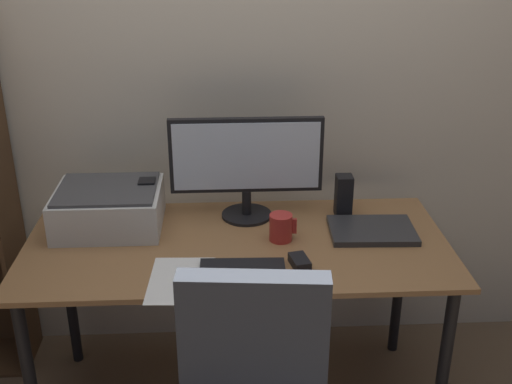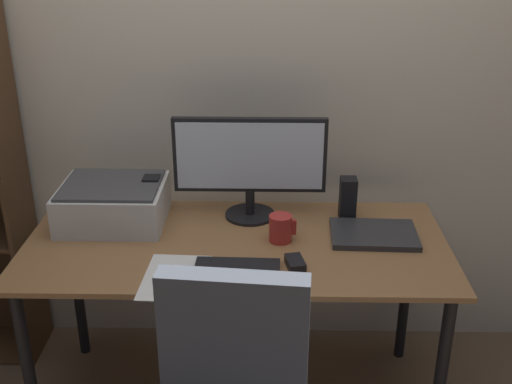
# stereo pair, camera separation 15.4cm
# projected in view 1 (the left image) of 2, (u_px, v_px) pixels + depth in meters

# --- Properties ---
(back_wall) EXTENTS (6.40, 0.10, 2.60)m
(back_wall) POSITION_uv_depth(u_px,v_px,m) (232.00, 61.00, 2.60)
(back_wall) COLOR beige
(back_wall) RESTS_ON ground
(desk) EXTENTS (1.56, 0.72, 0.74)m
(desk) POSITION_uv_depth(u_px,v_px,m) (237.00, 262.00, 2.37)
(desk) COLOR olive
(desk) RESTS_ON ground
(monitor) EXTENTS (0.59, 0.20, 0.41)m
(monitor) POSITION_uv_depth(u_px,v_px,m) (246.00, 161.00, 2.45)
(monitor) COLOR black
(monitor) RESTS_ON desk
(keyboard) EXTENTS (0.29, 0.12, 0.02)m
(keyboard) POSITION_uv_depth(u_px,v_px,m) (242.00, 268.00, 2.15)
(keyboard) COLOR black
(keyboard) RESTS_ON desk
(mouse) EXTENTS (0.07, 0.11, 0.03)m
(mouse) POSITION_uv_depth(u_px,v_px,m) (300.00, 262.00, 2.18)
(mouse) COLOR black
(mouse) RESTS_ON desk
(coffee_mug) EXTENTS (0.10, 0.09, 0.10)m
(coffee_mug) POSITION_uv_depth(u_px,v_px,m) (281.00, 227.00, 2.34)
(coffee_mug) COLOR #B72D28
(coffee_mug) RESTS_ON desk
(laptop) EXTENTS (0.33, 0.24, 0.02)m
(laptop) POSITION_uv_depth(u_px,v_px,m) (372.00, 230.00, 2.41)
(laptop) COLOR #2D2D30
(laptop) RESTS_ON desk
(speaker_left) EXTENTS (0.06, 0.07, 0.17)m
(speaker_left) POSITION_uv_depth(u_px,v_px,m) (148.00, 200.00, 2.48)
(speaker_left) COLOR black
(speaker_left) RESTS_ON desk
(speaker_right) EXTENTS (0.06, 0.07, 0.17)m
(speaker_right) POSITION_uv_depth(u_px,v_px,m) (344.00, 196.00, 2.52)
(speaker_right) COLOR black
(speaker_right) RESTS_ON desk
(printer) EXTENTS (0.40, 0.34, 0.16)m
(printer) POSITION_uv_depth(u_px,v_px,m) (109.00, 207.00, 2.43)
(printer) COLOR silver
(printer) RESTS_ON desk
(paper_sheet) EXTENTS (0.22, 0.31, 0.00)m
(paper_sheet) POSITION_uv_depth(u_px,v_px,m) (181.00, 280.00, 2.10)
(paper_sheet) COLOR white
(paper_sheet) RESTS_ON desk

